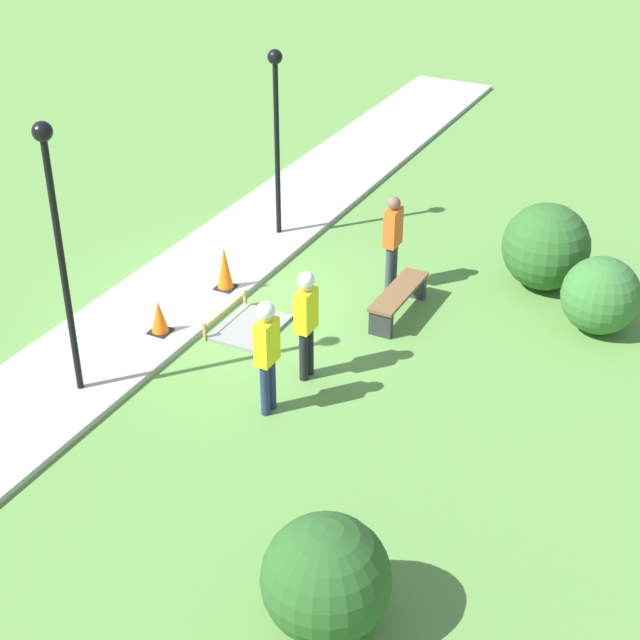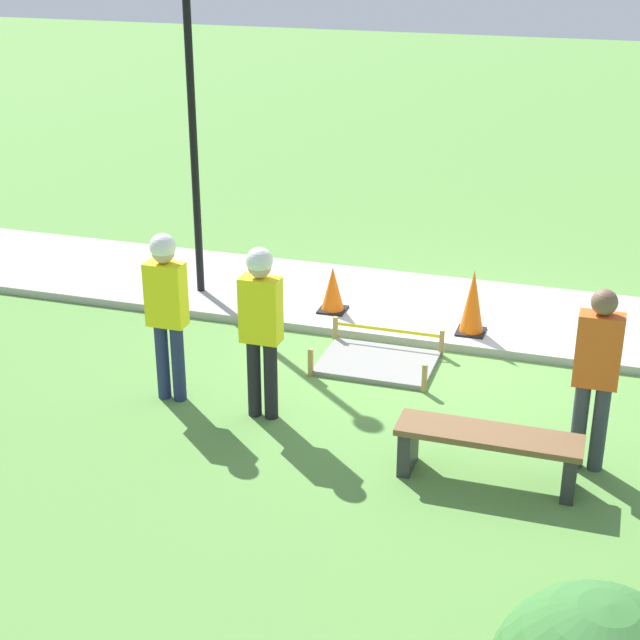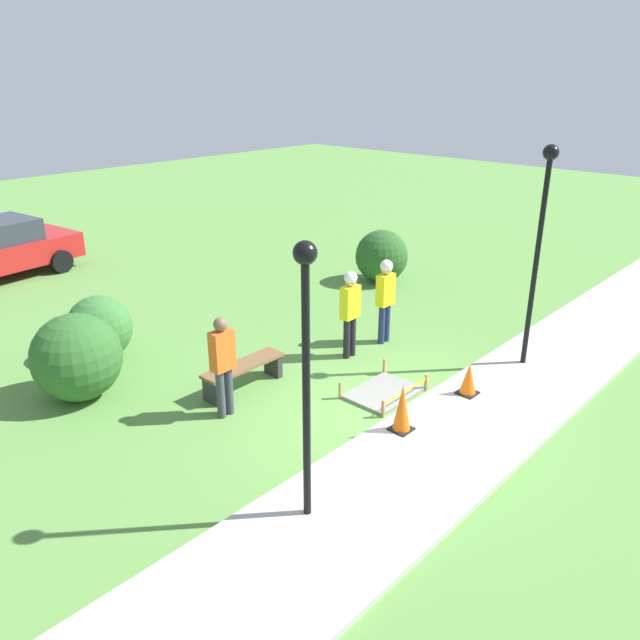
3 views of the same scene
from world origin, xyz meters
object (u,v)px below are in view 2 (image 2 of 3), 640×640
object	(u,v)px
park_bench	(488,447)
worker_assistant	(261,318)
traffic_cone_far_patch	(333,289)
bystander_in_orange_shirt	(596,369)
worker_supervisor	(166,302)
traffic_cone_near_patch	(473,302)
lamppost_near	(191,85)

from	to	relation	value
park_bench	worker_assistant	world-z (taller)	worker_assistant
traffic_cone_far_patch	bystander_in_orange_shirt	size ratio (longest dim) A/B	0.33
worker_assistant	bystander_in_orange_shirt	world-z (taller)	worker_assistant
traffic_cone_far_patch	worker_supervisor	size ratio (longest dim) A/B	0.32
traffic_cone_near_patch	park_bench	distance (m)	3.14
traffic_cone_far_patch	worker_assistant	distance (m)	2.79
traffic_cone_near_patch	worker_supervisor	distance (m)	3.77
traffic_cone_near_patch	worker_assistant	xyz separation A→B (m)	(1.72, 2.54, 0.60)
traffic_cone_near_patch	bystander_in_orange_shirt	bearing A→B (deg)	120.50
worker_assistant	lamppost_near	size ratio (longest dim) A/B	0.44
worker_supervisor	park_bench	bearing A→B (deg)	170.09
worker_supervisor	bystander_in_orange_shirt	distance (m)	4.29
traffic_cone_near_patch	bystander_in_orange_shirt	size ratio (longest dim) A/B	0.45
lamppost_near	worker_assistant	bearing A→B (deg)	124.63
worker_assistant	bystander_in_orange_shirt	distance (m)	3.23
traffic_cone_far_patch	worker_assistant	world-z (taller)	worker_assistant
worker_supervisor	traffic_cone_near_patch	bearing A→B (deg)	-138.40
traffic_cone_near_patch	traffic_cone_far_patch	distance (m)	1.80
park_bench	lamppost_near	world-z (taller)	lamppost_near
traffic_cone_far_patch	worker_supervisor	xyz separation A→B (m)	(0.99, 2.63, 0.72)
traffic_cone_near_patch	traffic_cone_far_patch	bearing A→B (deg)	-5.02
worker_supervisor	worker_assistant	xyz separation A→B (m)	(-1.06, 0.07, -0.01)
bystander_in_orange_shirt	traffic_cone_far_patch	bearing A→B (deg)	-39.49
bystander_in_orange_shirt	worker_supervisor	bearing A→B (deg)	-1.26
bystander_in_orange_shirt	park_bench	bearing A→B (deg)	30.86
traffic_cone_far_patch	worker_supervisor	world-z (taller)	worker_supervisor
traffic_cone_near_patch	bystander_in_orange_shirt	distance (m)	3.02
traffic_cone_near_patch	worker_assistant	world-z (taller)	worker_assistant
traffic_cone_near_patch	lamppost_near	xyz separation A→B (m)	(3.68, -0.30, 2.32)
bystander_in_orange_shirt	traffic_cone_near_patch	bearing A→B (deg)	-59.50
worker_assistant	traffic_cone_near_patch	bearing A→B (deg)	-124.05
traffic_cone_far_patch	bystander_in_orange_shirt	bearing A→B (deg)	140.51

